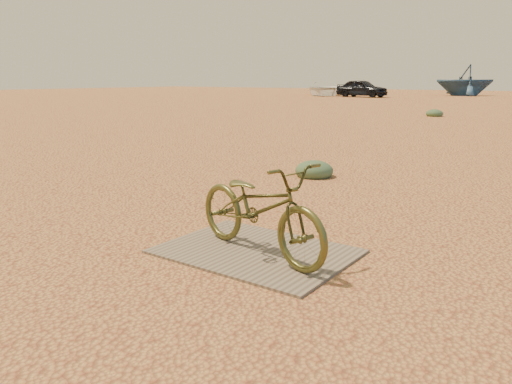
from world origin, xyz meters
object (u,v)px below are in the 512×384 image
Objects in this scene: bicycle at (260,208)px; boat_far_left at (465,80)px; plywood_board at (256,251)px; car at (362,88)px; boat_near_left at (324,89)px.

bicycle is 42.13m from boat_far_left.
plywood_board is 0.32× the size of boat_far_left.
boat_far_left is (5.67, 7.81, 0.61)m from car.
car is at bearing -34.87° from boat_near_left.
boat_far_left is at bearing 25.91° from bicycle.
boat_near_left is (-17.89, 34.65, 0.55)m from plywood_board.
plywood_board is at bearing 67.99° from bicycle.
car reaches higher than bicycle.
bicycle reaches higher than plywood_board.
car is (-13.90, 33.42, 0.66)m from plywood_board.
boat_far_left is (-8.23, 41.23, 1.27)m from plywood_board.
boat_near_left is at bearing 117.31° from plywood_board.
car is 4.17m from boat_near_left.
boat_far_left is (9.66, 6.59, 0.72)m from boat_near_left.
boat_near_left is (-3.98, 1.23, -0.11)m from car.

